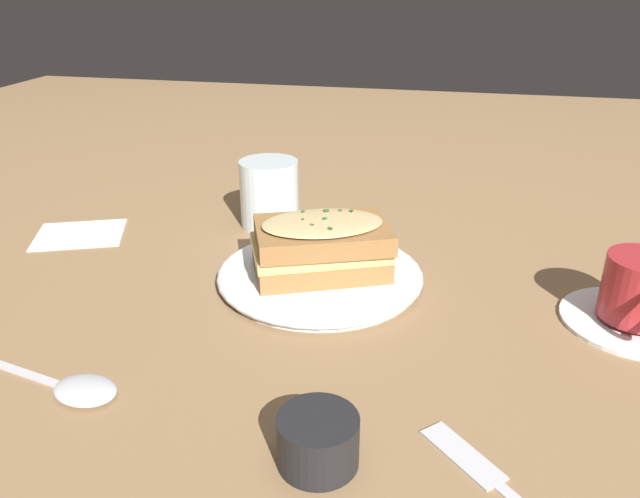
{
  "coord_description": "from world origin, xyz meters",
  "views": [
    {
      "loc": [
        -0.12,
        0.63,
        0.33
      ],
      "look_at": [
        0.02,
        0.02,
        0.04
      ],
      "focal_mm": 35.0,
      "sensor_mm": 36.0,
      "label": 1
    }
  ],
  "objects_px": {
    "fork": "(498,483)",
    "napkin": "(80,234)",
    "water_glass": "(269,194)",
    "spoon": "(77,388)",
    "dinner_plate": "(320,275)",
    "condiment_pot": "(318,440)",
    "sandwich": "(321,246)",
    "teacup_with_saucer": "(639,298)"
  },
  "relations": [
    {
      "from": "teacup_with_saucer",
      "to": "napkin",
      "type": "bearing_deg",
      "value": -96.18
    },
    {
      "from": "teacup_with_saucer",
      "to": "condiment_pot",
      "type": "xyz_separation_m",
      "value": [
        0.27,
        0.25,
        -0.01
      ]
    },
    {
      "from": "teacup_with_saucer",
      "to": "spoon",
      "type": "height_order",
      "value": "teacup_with_saucer"
    },
    {
      "from": "teacup_with_saucer",
      "to": "water_glass",
      "type": "distance_m",
      "value": 0.46
    },
    {
      "from": "sandwich",
      "to": "spoon",
      "type": "relative_size",
      "value": 1.04
    },
    {
      "from": "fork",
      "to": "spoon",
      "type": "distance_m",
      "value": 0.34
    },
    {
      "from": "water_glass",
      "to": "teacup_with_saucer",
      "type": "bearing_deg",
      "value": 158.24
    },
    {
      "from": "sandwich",
      "to": "spoon",
      "type": "height_order",
      "value": "sandwich"
    },
    {
      "from": "fork",
      "to": "napkin",
      "type": "bearing_deg",
      "value": 103.33
    },
    {
      "from": "teacup_with_saucer",
      "to": "condiment_pot",
      "type": "distance_m",
      "value": 0.37
    },
    {
      "from": "dinner_plate",
      "to": "teacup_with_saucer",
      "type": "bearing_deg",
      "value": 176.2
    },
    {
      "from": "fork",
      "to": "dinner_plate",
      "type": "bearing_deg",
      "value": 79.96
    },
    {
      "from": "spoon",
      "to": "sandwich",
      "type": "bearing_deg",
      "value": 159.09
    },
    {
      "from": "condiment_pot",
      "to": "water_glass",
      "type": "bearing_deg",
      "value": -69.0
    },
    {
      "from": "sandwich",
      "to": "napkin",
      "type": "bearing_deg",
      "value": -10.16
    },
    {
      "from": "napkin",
      "to": "condiment_pot",
      "type": "distance_m",
      "value": 0.52
    },
    {
      "from": "water_glass",
      "to": "spoon",
      "type": "height_order",
      "value": "water_glass"
    },
    {
      "from": "teacup_with_saucer",
      "to": "fork",
      "type": "bearing_deg",
      "value": -28.5
    },
    {
      "from": "teacup_with_saucer",
      "to": "napkin",
      "type": "height_order",
      "value": "teacup_with_saucer"
    },
    {
      "from": "dinner_plate",
      "to": "teacup_with_saucer",
      "type": "distance_m",
      "value": 0.33
    },
    {
      "from": "teacup_with_saucer",
      "to": "napkin",
      "type": "xyz_separation_m",
      "value": [
        0.67,
        -0.08,
        -0.03
      ]
    },
    {
      "from": "water_glass",
      "to": "napkin",
      "type": "relative_size",
      "value": 0.82
    },
    {
      "from": "sandwich",
      "to": "water_glass",
      "type": "height_order",
      "value": "water_glass"
    },
    {
      "from": "fork",
      "to": "spoon",
      "type": "height_order",
      "value": "spoon"
    },
    {
      "from": "teacup_with_saucer",
      "to": "napkin",
      "type": "relative_size",
      "value": 1.27
    },
    {
      "from": "dinner_plate",
      "to": "condiment_pot",
      "type": "bearing_deg",
      "value": 102.24
    },
    {
      "from": "condiment_pot",
      "to": "spoon",
      "type": "bearing_deg",
      "value": -9.13
    },
    {
      "from": "water_glass",
      "to": "condiment_pot",
      "type": "xyz_separation_m",
      "value": [
        -0.16,
        0.43,
        -0.03
      ]
    },
    {
      "from": "condiment_pot",
      "to": "teacup_with_saucer",
      "type": "bearing_deg",
      "value": -136.35
    },
    {
      "from": "napkin",
      "to": "dinner_plate",
      "type": "bearing_deg",
      "value": 169.97
    },
    {
      "from": "dinner_plate",
      "to": "condiment_pot",
      "type": "height_order",
      "value": "condiment_pot"
    },
    {
      "from": "water_glass",
      "to": "napkin",
      "type": "bearing_deg",
      "value": 20.67
    },
    {
      "from": "sandwich",
      "to": "fork",
      "type": "xyz_separation_m",
      "value": [
        -0.19,
        0.27,
        -0.04
      ]
    },
    {
      "from": "dinner_plate",
      "to": "sandwich",
      "type": "relative_size",
      "value": 1.34
    },
    {
      "from": "sandwich",
      "to": "napkin",
      "type": "distance_m",
      "value": 0.35
    },
    {
      "from": "dinner_plate",
      "to": "fork",
      "type": "relative_size",
      "value": 1.63
    },
    {
      "from": "water_glass",
      "to": "sandwich",
      "type": "bearing_deg",
      "value": 124.83
    },
    {
      "from": "spoon",
      "to": "water_glass",
      "type": "bearing_deg",
      "value": -175.32
    },
    {
      "from": "water_glass",
      "to": "spoon",
      "type": "relative_size",
      "value": 0.55
    },
    {
      "from": "sandwich",
      "to": "fork",
      "type": "distance_m",
      "value": 0.33
    },
    {
      "from": "teacup_with_saucer",
      "to": "water_glass",
      "type": "xyz_separation_m",
      "value": [
        0.43,
        -0.17,
        0.02
      ]
    },
    {
      "from": "water_glass",
      "to": "napkin",
      "type": "height_order",
      "value": "water_glass"
    }
  ]
}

